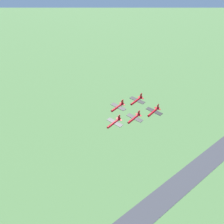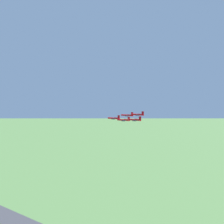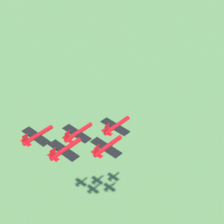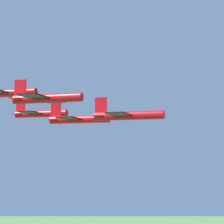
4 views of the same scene
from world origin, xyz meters
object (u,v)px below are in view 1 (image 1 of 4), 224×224
(jet_0, at_px, (114,123))
(jet_1, at_px, (134,118))
(jet_4, at_px, (137,100))
(jet_2, at_px, (118,107))
(jet_3, at_px, (154,111))

(jet_0, bearing_deg, jet_1, -120.47)
(jet_1, xyz_separation_m, jet_4, (11.50, 2.96, 4.06))
(jet_0, distance_m, jet_2, 12.08)
(jet_3, distance_m, jet_4, 12.25)
(jet_1, distance_m, jet_3, 12.01)
(jet_0, relative_size, jet_1, 1.00)
(jet_2, relative_size, jet_4, 1.00)
(jet_3, xyz_separation_m, jet_4, (3.32, 11.58, 2.26))
(jet_1, xyz_separation_m, jet_3, (8.18, -8.61, 1.80))
(jet_2, height_order, jet_4, jet_4)
(jet_1, bearing_deg, jet_0, 59.53)
(jet_1, distance_m, jet_4, 12.55)
(jet_1, height_order, jet_3, jet_3)
(jet_1, distance_m, jet_2, 12.22)
(jet_0, distance_m, jet_3, 23.84)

